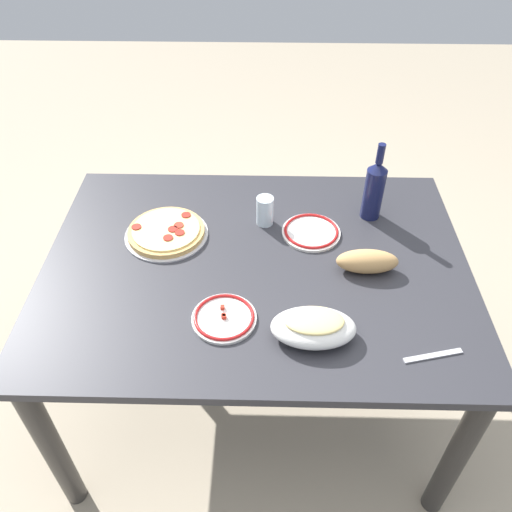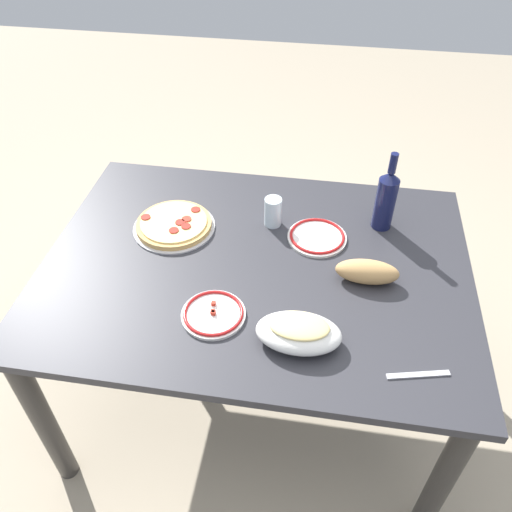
% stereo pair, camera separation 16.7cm
% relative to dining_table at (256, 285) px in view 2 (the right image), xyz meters
% --- Properties ---
extents(ground_plane, '(8.00, 8.00, 0.00)m').
position_rel_dining_table_xyz_m(ground_plane, '(0.00, 0.00, -0.63)').
color(ground_plane, tan).
rests_on(ground_plane, ground).
extents(dining_table, '(1.39, 1.02, 0.74)m').
position_rel_dining_table_xyz_m(dining_table, '(0.00, 0.00, 0.00)').
color(dining_table, '#2D2D33').
rests_on(dining_table, ground).
extents(pepperoni_pizza, '(0.29, 0.29, 0.03)m').
position_rel_dining_table_xyz_m(pepperoni_pizza, '(-0.31, 0.13, 0.12)').
color(pepperoni_pizza, '#B7B7BC').
rests_on(pepperoni_pizza, dining_table).
extents(baked_pasta_dish, '(0.24, 0.15, 0.08)m').
position_rel_dining_table_xyz_m(baked_pasta_dish, '(0.17, -0.30, 0.15)').
color(baked_pasta_dish, white).
rests_on(baked_pasta_dish, dining_table).
extents(wine_bottle, '(0.07, 0.07, 0.29)m').
position_rel_dining_table_xyz_m(wine_bottle, '(0.41, 0.26, 0.22)').
color(wine_bottle, '#141942').
rests_on(wine_bottle, dining_table).
extents(water_glass, '(0.06, 0.06, 0.11)m').
position_rel_dining_table_xyz_m(water_glass, '(0.03, 0.21, 0.16)').
color(water_glass, silver).
rests_on(water_glass, dining_table).
extents(side_plate_near, '(0.19, 0.19, 0.02)m').
position_rel_dining_table_xyz_m(side_plate_near, '(-0.09, -0.24, 0.11)').
color(side_plate_near, white).
rests_on(side_plate_near, dining_table).
extents(side_plate_far, '(0.20, 0.20, 0.02)m').
position_rel_dining_table_xyz_m(side_plate_far, '(0.19, 0.15, 0.11)').
color(side_plate_far, white).
rests_on(side_plate_far, dining_table).
extents(bread_loaf, '(0.20, 0.08, 0.08)m').
position_rel_dining_table_xyz_m(bread_loaf, '(0.35, -0.03, 0.14)').
color(bread_loaf, tan).
rests_on(bread_loaf, dining_table).
extents(fork_left, '(0.17, 0.05, 0.00)m').
position_rel_dining_table_xyz_m(fork_left, '(0.49, -0.36, 0.11)').
color(fork_left, '#B7B7BC').
rests_on(fork_left, dining_table).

